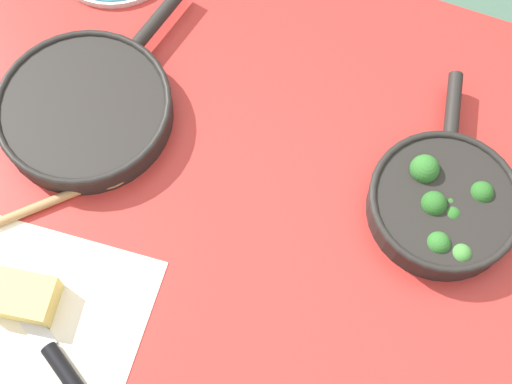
# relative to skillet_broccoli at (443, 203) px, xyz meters

# --- Properties ---
(ground_plane) EXTENTS (14.00, 14.00, 0.00)m
(ground_plane) POSITION_rel_skillet_broccoli_xyz_m (-0.28, -0.09, -0.78)
(ground_plane) COLOR #476B56
(dining_table_red) EXTENTS (1.17, 0.97, 0.75)m
(dining_table_red) POSITION_rel_skillet_broccoli_xyz_m (-0.28, -0.09, -0.11)
(dining_table_red) COLOR #B72D28
(dining_table_red) RESTS_ON ground_plane
(skillet_broccoli) EXTENTS (0.24, 0.35, 0.07)m
(skillet_broccoli) POSITION_rel_skillet_broccoli_xyz_m (0.00, 0.00, 0.00)
(skillet_broccoli) COLOR black
(skillet_broccoli) RESTS_ON dining_table_red
(skillet_eggs) EXTENTS (0.29, 0.44, 0.05)m
(skillet_eggs) POSITION_rel_skillet_broccoli_xyz_m (-0.59, -0.05, -0.01)
(skillet_eggs) COLOR black
(skillet_eggs) RESTS_ON dining_table_red
(wooden_spoon) EXTENTS (0.29, 0.30, 0.02)m
(wooden_spoon) POSITION_rel_skillet_broccoli_xyz_m (-0.58, -0.23, -0.02)
(wooden_spoon) COLOR #A87A4C
(wooden_spoon) RESTS_ON dining_table_red
(parchment_sheet) EXTENTS (0.32, 0.33, 0.00)m
(parchment_sheet) POSITION_rel_skillet_broccoli_xyz_m (-0.49, -0.40, -0.03)
(parchment_sheet) COLOR silver
(parchment_sheet) RESTS_ON dining_table_red
(grater_knife) EXTENTS (0.23, 0.14, 0.02)m
(grater_knife) POSITION_rel_skillet_broccoli_xyz_m (-0.47, -0.42, -0.02)
(grater_knife) COLOR silver
(grater_knife) RESTS_ON dining_table_red
(cheese_block) EXTENTS (0.11, 0.08, 0.04)m
(cheese_block) POSITION_rel_skillet_broccoli_xyz_m (-0.54, -0.37, -0.01)
(cheese_block) COLOR #E0C15B
(cheese_block) RESTS_ON dining_table_red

